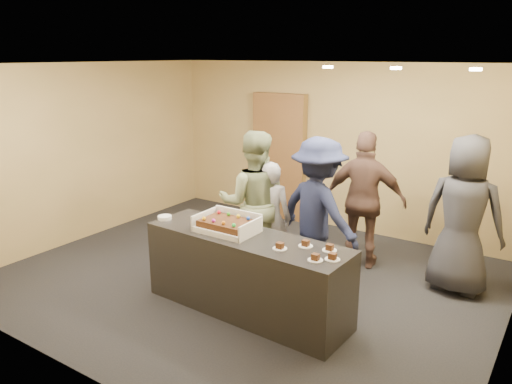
# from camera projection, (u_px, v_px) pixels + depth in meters

# --- Properties ---
(room) EXTENTS (6.04, 6.00, 2.70)m
(room) POSITION_uv_depth(u_px,v_px,m) (247.00, 177.00, 6.13)
(room) COLOR black
(room) RESTS_ON ground
(serving_counter) EXTENTS (2.43, 0.82, 0.90)m
(serving_counter) POSITION_uv_depth(u_px,v_px,m) (246.00, 274.00, 5.56)
(serving_counter) COLOR black
(serving_counter) RESTS_ON floor
(storage_cabinet) EXTENTS (0.99, 0.15, 2.18)m
(storage_cabinet) POSITION_uv_depth(u_px,v_px,m) (279.00, 157.00, 8.66)
(storage_cabinet) COLOR brown
(storage_cabinet) RESTS_ON floor
(cake_box) EXTENTS (0.67, 0.46, 0.20)m
(cake_box) POSITION_uv_depth(u_px,v_px,m) (228.00, 227.00, 5.59)
(cake_box) COLOR white
(cake_box) RESTS_ON serving_counter
(sheet_cake) EXTENTS (0.57, 0.39, 0.11)m
(sheet_cake) POSITION_uv_depth(u_px,v_px,m) (227.00, 223.00, 5.55)
(sheet_cake) COLOR #381A0C
(sheet_cake) RESTS_ON cake_box
(plate_stack) EXTENTS (0.17, 0.17, 0.04)m
(plate_stack) POSITION_uv_depth(u_px,v_px,m) (165.00, 217.00, 5.98)
(plate_stack) COLOR white
(plate_stack) RESTS_ON serving_counter
(slice_a) EXTENTS (0.15, 0.15, 0.07)m
(slice_a) POSITION_uv_depth(u_px,v_px,m) (280.00, 247.00, 5.07)
(slice_a) COLOR white
(slice_a) RESTS_ON serving_counter
(slice_b) EXTENTS (0.15, 0.15, 0.07)m
(slice_b) POSITION_uv_depth(u_px,v_px,m) (306.00, 244.00, 5.14)
(slice_b) COLOR white
(slice_b) RESTS_ON serving_counter
(slice_c) EXTENTS (0.15, 0.15, 0.07)m
(slice_c) POSITION_uv_depth(u_px,v_px,m) (315.00, 258.00, 4.79)
(slice_c) COLOR white
(slice_c) RESTS_ON serving_counter
(slice_d) EXTENTS (0.15, 0.15, 0.07)m
(slice_d) POSITION_uv_depth(u_px,v_px,m) (330.00, 248.00, 5.03)
(slice_d) COLOR white
(slice_d) RESTS_ON serving_counter
(slice_e) EXTENTS (0.15, 0.15, 0.07)m
(slice_e) POSITION_uv_depth(u_px,v_px,m) (332.00, 257.00, 4.80)
(slice_e) COLOR white
(slice_e) RESTS_ON serving_counter
(person_server_grey) EXTENTS (0.64, 0.53, 1.51)m
(person_server_grey) POSITION_uv_depth(u_px,v_px,m) (270.00, 218.00, 6.47)
(person_server_grey) COLOR #AEAEB4
(person_server_grey) RESTS_ON floor
(person_sage_man) EXTENTS (1.16, 1.09, 1.89)m
(person_sage_man) POSITION_uv_depth(u_px,v_px,m) (254.00, 203.00, 6.49)
(person_sage_man) COLOR gray
(person_sage_man) RESTS_ON floor
(person_navy_man) EXTENTS (1.35, 1.01, 1.86)m
(person_navy_man) POSITION_uv_depth(u_px,v_px,m) (318.00, 212.00, 6.16)
(person_navy_man) COLOR #1B203F
(person_navy_man) RESTS_ON floor
(person_brown_extra) EXTENTS (1.16, 0.66, 1.86)m
(person_brown_extra) POSITION_uv_depth(u_px,v_px,m) (365.00, 200.00, 6.65)
(person_brown_extra) COLOR brown
(person_brown_extra) RESTS_ON floor
(person_dark_suit) EXTENTS (0.98, 0.66, 1.94)m
(person_dark_suit) POSITION_uv_depth(u_px,v_px,m) (463.00, 215.00, 5.91)
(person_dark_suit) COLOR #29292E
(person_dark_suit) RESTS_ON floor
(ceiling_spotlights) EXTENTS (1.72, 0.12, 0.03)m
(ceiling_spotlights) POSITION_uv_depth(u_px,v_px,m) (396.00, 68.00, 5.33)
(ceiling_spotlights) COLOR #FFEAC6
(ceiling_spotlights) RESTS_ON ceiling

